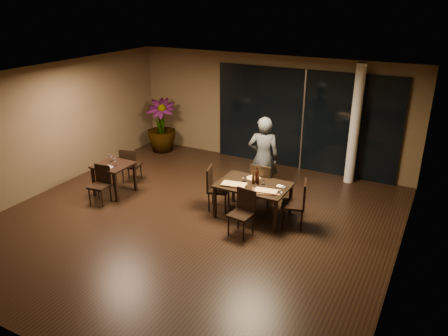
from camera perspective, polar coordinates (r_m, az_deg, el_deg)
ground at (r=9.35m, az=-3.94°, el=-6.92°), size 8.00×8.00×0.00m
wall_back at (r=12.19m, az=6.01°, el=7.55°), size 8.00×0.10×3.00m
wall_front at (r=6.05m, az=-25.27°, el=-10.22°), size 8.00×0.10×3.00m
wall_left at (r=11.32m, az=-21.94°, el=4.94°), size 0.10×8.00×3.00m
wall_right at (r=7.54m, az=22.96°, el=-3.40°), size 0.10×8.00×3.00m
ceiling at (r=8.32m, az=-4.49°, el=11.60°), size 8.00×8.00×0.04m
window_panel at (r=11.82m, az=10.32°, el=6.10°), size 5.00×0.06×2.70m
column at (r=11.16m, az=16.72°, el=5.39°), size 0.24×0.24×3.00m
main_table at (r=9.25m, az=3.85°, el=-2.55°), size 1.50×1.00×0.75m
side_table at (r=10.64m, az=-14.23°, el=-0.15°), size 0.80×0.80×0.75m
chair_main_far at (r=9.79m, az=4.96°, el=-1.90°), size 0.50×0.50×1.01m
chair_main_near at (r=8.67m, az=2.53°, el=-5.46°), size 0.48×0.48×0.93m
chair_main_left at (r=9.62m, az=-1.19°, el=-2.35°), size 0.56×0.56×0.98m
chair_main_right at (r=9.00m, az=9.63°, el=-4.34°), size 0.58×0.58×1.01m
chair_side_far at (r=11.21m, az=-12.19°, el=0.55°), size 0.52×0.52×0.91m
chair_side_near at (r=10.35m, az=-15.79°, el=-1.75°), size 0.45×0.45×0.88m
diner at (r=10.07m, az=5.15°, el=1.33°), size 0.76×0.61×1.95m
potted_plant at (r=13.30m, az=-8.21°, el=5.49°), size 1.13×1.13×1.58m
pizza_board_left at (r=9.15m, az=1.31°, el=-2.24°), size 0.53×0.29×0.01m
pizza_board_right at (r=8.89m, az=5.52°, el=-3.11°), size 0.64×0.45×0.01m
oblong_pizza_left at (r=9.14m, az=1.31°, el=-2.15°), size 0.53×0.32×0.02m
oblong_pizza_right at (r=8.88m, az=5.53°, el=-3.01°), size 0.47×0.27×0.02m
round_pizza at (r=9.50m, az=3.87°, el=-1.35°), size 0.29×0.29×0.01m
bottle_a at (r=9.18m, az=3.85°, el=-1.30°), size 0.06×0.06×0.28m
bottle_b at (r=9.18m, az=4.45°, el=-1.22°), size 0.07×0.07×0.31m
bottle_c at (r=9.25m, az=4.30°, el=-0.91°), size 0.08×0.08×0.35m
tumbler_left at (r=9.35m, az=2.71°, el=-1.42°), size 0.08×0.08×0.10m
tumbler_right at (r=9.22m, az=5.14°, el=-1.87°), size 0.08×0.08×0.09m
napkin_near at (r=8.90m, az=7.01°, el=-3.13°), size 0.19×0.13×0.01m
napkin_far at (r=9.16m, az=7.44°, el=-2.39°), size 0.20×0.13×0.01m
wine_glass_a at (r=10.75m, az=-14.61°, el=1.30°), size 0.08×0.08×0.19m
wine_glass_b at (r=10.46m, az=-14.10°, el=0.76°), size 0.08×0.08×0.18m
side_napkin at (r=10.45m, az=-14.80°, el=0.16°), size 0.21×0.16×0.01m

